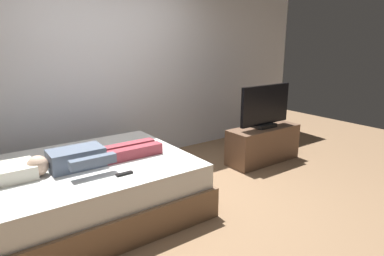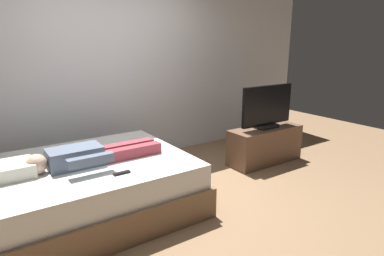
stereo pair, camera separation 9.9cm
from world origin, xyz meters
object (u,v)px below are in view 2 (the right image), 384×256
(bed, at_px, (87,188))
(tv, at_px, (267,108))
(person, at_px, (89,156))
(tv_stand, at_px, (265,145))
(pillow, at_px, (3,171))
(remote, at_px, (122,173))

(bed, xyz_separation_m, tv, (2.52, 0.02, 0.52))
(bed, bearing_deg, person, -69.78)
(bed, distance_m, tv_stand, 2.52)
(bed, xyz_separation_m, person, (0.03, -0.08, 0.36))
(pillow, bearing_deg, tv, 0.37)
(pillow, relative_size, remote, 3.20)
(person, bearing_deg, bed, 110.22)
(person, relative_size, tv, 1.43)
(bed, relative_size, tv, 2.29)
(pillow, bearing_deg, remote, -29.17)
(person, height_order, tv, tv)
(bed, bearing_deg, remote, -69.57)
(bed, bearing_deg, tv, 0.47)
(remote, bearing_deg, bed, 110.43)
(bed, height_order, person, person)
(pillow, distance_m, person, 0.72)
(tv_stand, bearing_deg, bed, -179.53)
(person, distance_m, remote, 0.44)
(pillow, xyz_separation_m, tv, (3.20, 0.02, 0.18))
(remote, bearing_deg, person, 110.47)
(person, distance_m, tv_stand, 2.52)
(tv_stand, relative_size, tv, 1.25)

